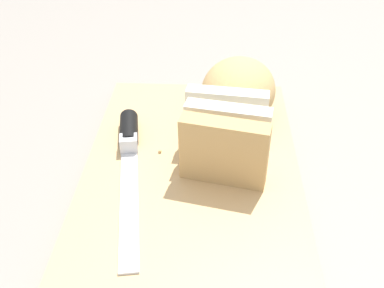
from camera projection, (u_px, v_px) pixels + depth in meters
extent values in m
plane|color=gray|center=(192.00, 176.00, 0.61)|extent=(3.00, 3.00, 0.00)
cube|color=tan|center=(192.00, 169.00, 0.61)|extent=(0.44, 0.30, 0.02)
ellipsoid|color=tan|center=(238.00, 91.00, 0.67)|extent=(0.16, 0.12, 0.09)
cube|color=#F2E8CC|center=(226.00, 121.00, 0.60)|extent=(0.04, 0.11, 0.09)
cube|color=#F2E8CC|center=(227.00, 136.00, 0.57)|extent=(0.04, 0.11, 0.09)
cube|color=tan|center=(224.00, 152.00, 0.55)|extent=(0.05, 0.11, 0.09)
cube|color=silver|center=(129.00, 202.00, 0.54)|extent=(0.21, 0.06, 0.00)
cylinder|color=black|center=(129.00, 129.00, 0.64)|extent=(0.07, 0.04, 0.03)
cube|color=silver|center=(129.00, 144.00, 0.61)|extent=(0.02, 0.03, 0.02)
sphere|color=tan|center=(214.00, 132.00, 0.65)|extent=(0.01, 0.01, 0.01)
sphere|color=tan|center=(160.00, 151.00, 0.62)|extent=(0.00, 0.00, 0.00)
sphere|color=tan|center=(236.00, 142.00, 0.63)|extent=(0.00, 0.00, 0.00)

